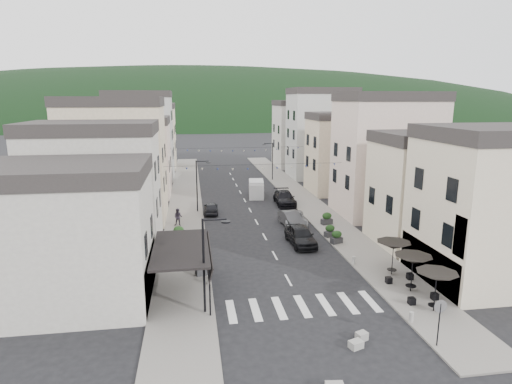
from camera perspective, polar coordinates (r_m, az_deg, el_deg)
ground at (r=26.31m, az=7.37°, el=-16.85°), size 700.00×700.00×0.00m
sidewalk_left at (r=55.50m, az=-9.35°, el=-1.08°), size 4.00×76.00×0.12m
sidewalk_right at (r=57.27m, az=5.82°, el=-0.56°), size 4.00×76.00×0.12m
hill_backdrop at (r=322.34m, az=-7.62°, el=9.96°), size 640.00×360.00×70.00m
boutique_building at (r=29.76m, az=-25.73°, el=-6.10°), size 12.00×8.00×8.00m
bistro_building at (r=34.41m, az=29.56°, el=-2.37°), size 10.00×8.00×10.00m
boutique_awning at (r=28.70m, az=-9.49°, el=-7.52°), size 3.77×7.50×3.28m
buildings_row_left at (r=60.65m, az=-16.16°, el=5.55°), size 10.20×54.16×14.00m
buildings_row_right at (r=62.64m, az=11.14°, el=6.19°), size 10.20×54.16×14.50m
cafe_terrace at (r=30.50m, az=20.21°, el=-8.45°), size 2.50×8.10×2.53m
streetlamp_left_near at (r=25.69m, az=-6.38°, el=-8.45°), size 1.70×0.56×6.00m
streetlamp_left_far at (r=48.87m, az=-7.59°, el=1.52°), size 1.70×0.56×6.00m
streetlamp_right_far at (r=67.79m, az=1.98°, el=4.63°), size 1.70×0.56×6.00m
traffic_sign at (r=24.81m, az=23.31°, el=-14.70°), size 0.70×0.07×2.70m
bollards at (r=30.89m, az=4.54°, el=-11.30°), size 11.66×10.26×0.60m
bunting_near at (r=45.08m, az=-0.12°, el=3.24°), size 19.00×0.28×0.62m
bunting_far at (r=60.80m, az=-2.38°, el=5.60°), size 19.00×0.28×0.62m
parked_car_a at (r=38.51m, az=5.96°, el=-5.77°), size 2.23×5.11×1.71m
parked_car_b at (r=43.82m, az=4.74°, el=-3.64°), size 2.09×4.73×1.51m
parked_car_c at (r=44.32m, az=5.16°, el=-3.54°), size 2.75×5.17×1.38m
parked_car_d at (r=52.76m, az=3.84°, el=-0.80°), size 2.49×5.67×1.62m
parked_car_e at (r=48.77m, az=-6.03°, el=-2.12°), size 1.71×3.95×1.32m
delivery_van at (r=56.81m, az=0.02°, el=0.50°), size 2.51×4.99×2.29m
pedestrian_a at (r=32.81m, az=-6.73°, el=-8.87°), size 0.71×0.59×1.68m
pedestrian_b at (r=44.21m, az=-10.34°, el=-3.31°), size 0.98×0.83×1.78m
concrete_block_b at (r=25.05m, az=13.91°, el=-18.15°), size 0.72×0.64×0.45m
concrete_block_c at (r=24.32m, az=13.18°, el=-19.18°), size 0.83×0.71×0.40m
planter_la at (r=32.07m, az=-7.02°, el=-9.81°), size 1.27×0.91×1.29m
planter_lb at (r=40.20m, az=-10.26°, el=-5.35°), size 1.18×0.81×1.20m
planter_ra at (r=39.05m, az=10.70°, el=-5.93°), size 1.18×0.91×1.17m
planter_rb at (r=40.77m, az=9.82°, el=-5.13°), size 1.15×0.89×1.14m
planter_rc at (r=44.61m, az=9.42°, el=-3.51°), size 1.22×0.82×1.25m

